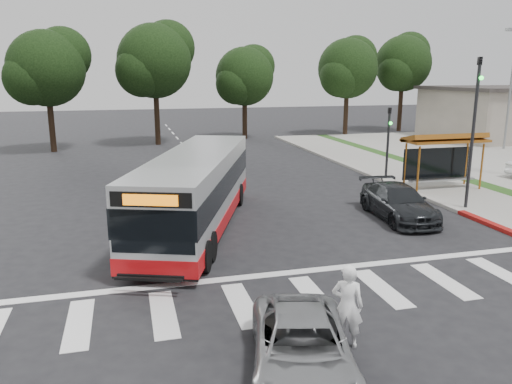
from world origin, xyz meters
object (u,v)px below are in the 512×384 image
object	(u,v)px
dark_sedan	(398,202)
pedestrian	(347,306)
transit_bus	(197,191)
silver_suv_south	(302,348)

from	to	relation	value
dark_sedan	pedestrian	bearing A→B (deg)	-121.26
transit_bus	silver_suv_south	distance (m)	10.22
silver_suv_south	pedestrian	bearing A→B (deg)	46.49
transit_bus	dark_sedan	bearing A→B (deg)	14.90
pedestrian	dark_sedan	size ratio (longest dim) A/B	0.40
pedestrian	silver_suv_south	distance (m)	1.60
pedestrian	silver_suv_south	xyz separation A→B (m)	(-1.32, -0.82, -0.35)
transit_bus	pedestrian	size ratio (longest dim) A/B	6.00
dark_sedan	silver_suv_south	bearing A→B (deg)	-124.04
transit_bus	silver_suv_south	size ratio (longest dim) A/B	2.65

